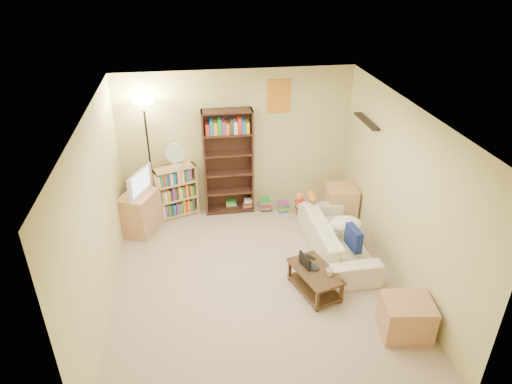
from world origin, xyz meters
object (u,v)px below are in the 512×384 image
laptop (312,264)px  television (136,183)px  tall_bookshelf (228,160)px  end_cabinet (406,318)px  mug (330,272)px  floor_lamp (146,127)px  tabby_cat (310,196)px  short_bookshelf (176,191)px  side_table (341,202)px  coffee_table (315,278)px  tv_stand (140,212)px  desk_fan (175,155)px  sofa (337,237)px

laptop → television: bearing=20.4°
tall_bookshelf → end_cabinet: (1.82, -3.30, -0.75)m
mug → floor_lamp: size_ratio=0.06×
television → mug: bearing=-103.6°
tabby_cat → end_cabinet: bearing=-76.9°
tall_bookshelf → short_bookshelf: 1.08m
end_cabinet → side_table: bearing=88.6°
tabby_cat → coffee_table: size_ratio=0.48×
tabby_cat → coffee_table: tabby_cat is taller
side_table → end_cabinet: (-0.07, -2.78, -0.05)m
tv_stand → desk_fan: desk_fan is taller
coffee_table → tall_bookshelf: (-0.93, 2.38, 0.77)m
sofa → desk_fan: desk_fan is taller
sofa → laptop: sofa is taller
coffee_table → mug: (0.16, -0.13, 0.19)m
laptop → tall_bookshelf: tall_bookshelf is taller
short_bookshelf → floor_lamp: size_ratio=0.45×
side_table → tall_bookshelf: bearing=164.6°
tall_bookshelf → desk_fan: 0.90m
tabby_cat → laptop: 1.50m
laptop → floor_lamp: floor_lamp is taller
desk_fan → end_cabinet: 4.33m
tall_bookshelf → television: bearing=-164.5°
laptop → mug: bearing=-177.8°
laptop → short_bookshelf: size_ratio=0.38×
sofa → end_cabinet: bearing=-170.8°
end_cabinet → mug: bearing=132.7°
mug → end_cabinet: size_ratio=0.20×
laptop → coffee_table: bearing=156.7°
tabby_cat → side_table: (0.65, 0.29, -0.34)m
tv_stand → television: size_ratio=1.01×
end_cabinet → tv_stand: bearing=139.4°
tv_stand → end_cabinet: 4.41m
short_bookshelf → side_table: short_bookshelf is taller
tv_stand → desk_fan: size_ratio=1.56×
tv_stand → short_bookshelf: bearing=60.9°
coffee_table → tv_stand: tv_stand is taller
laptop → mug: size_ratio=3.01×
laptop → tv_stand: size_ratio=0.51×
tabby_cat → laptop: bearing=-103.0°
floor_lamp → television: bearing=-116.8°
tv_stand → tall_bookshelf: tall_bookshelf is taller
television → floor_lamp: size_ratio=0.33×
sofa → laptop: bearing=139.0°
coffee_table → side_table: bearing=45.2°
laptop → end_cabinet: 1.40m
tabby_cat → laptop: (-0.33, -1.44, -0.26)m
sofa → coffee_table: (-0.57, -0.84, -0.06)m
tall_bookshelf → short_bookshelf: (-0.94, 0.00, -0.53)m
coffee_table → laptop: size_ratio=2.57×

